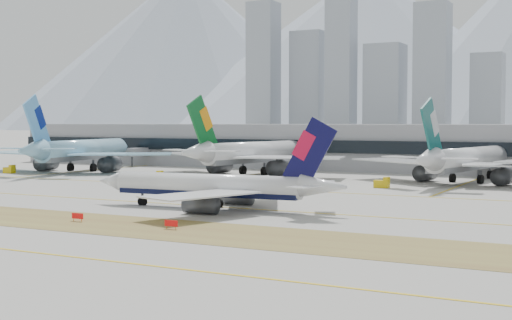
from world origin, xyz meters
The scene contains 12 objects.
ground centered at (0.00, 0.00, 0.00)m, with size 3000.00×3000.00×0.00m, color #9D9B93.
taxiing_airliner centered at (7.00, -8.06, 4.03)m, with size 49.74×43.13×16.70m.
widebody_korean centered at (-82.19, 57.50, 6.37)m, with size 65.98×65.45×23.95m.
widebody_eva centered at (-27.11, 70.25, 6.21)m, with size 64.88×64.04×23.35m.
widebody_cathay centered at (35.63, 68.84, 5.76)m, with size 59.93×59.35×21.69m.
terminal centered at (0.00, 114.84, 7.50)m, with size 280.00×43.10×15.00m.
hold_sign_left centered at (-4.07, -32.00, 0.88)m, with size 2.20×0.15×1.35m.
hold_sign_right centered at (13.58, -32.00, 0.88)m, with size 2.20×0.15×1.35m.
gse_a centered at (-95.82, 41.23, 1.05)m, with size 3.55×2.00×2.60m.
gse_b centered at (-40.13, 40.07, 1.05)m, with size 3.55×2.00×2.60m.
gse_c centered at (20.79, 46.38, 1.05)m, with size 3.55×2.00×2.60m.
city_skyline centered at (-106.76, 453.42, 49.80)m, with size 342.00×49.80×140.00m.
Camera 1 is at (71.91, -117.63, 15.51)m, focal length 50.00 mm.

